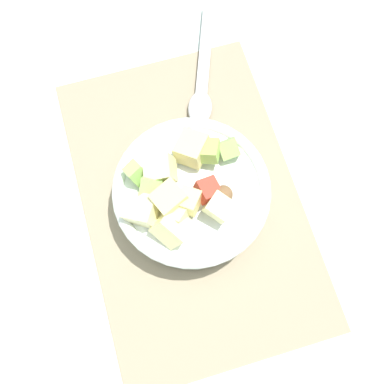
% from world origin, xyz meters
% --- Properties ---
extents(ground_plane, '(2.40, 2.40, 0.00)m').
position_xyz_m(ground_plane, '(0.00, 0.00, 0.00)').
color(ground_plane, silver).
extents(placemat, '(0.47, 0.30, 0.01)m').
position_xyz_m(placemat, '(0.00, 0.00, 0.00)').
color(placemat, gray).
rests_on(placemat, ground_plane).
extents(salad_bowl, '(0.21, 0.21, 0.10)m').
position_xyz_m(salad_bowl, '(-0.01, 0.00, 0.04)').
color(salad_bowl, white).
rests_on(salad_bowl, placemat).
extents(serving_spoon, '(0.21, 0.10, 0.01)m').
position_xyz_m(serving_spoon, '(0.17, -0.07, 0.01)').
color(serving_spoon, '#B7B7BC').
rests_on(serving_spoon, placemat).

